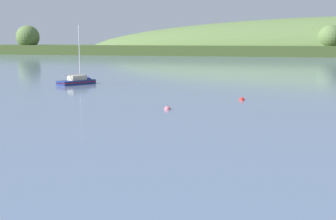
% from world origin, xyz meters
% --- Properties ---
extents(sailboat_midwater_white, '(5.64, 8.03, 11.66)m').
position_xyz_m(sailboat_midwater_white, '(-32.03, 73.60, 0.24)').
color(sailboat_midwater_white, navy).
rests_on(sailboat_midwater_white, ground).
extents(mooring_buoy_foreground, '(0.75, 0.75, 0.83)m').
position_xyz_m(mooring_buoy_foreground, '(-1.54, 58.84, 0.00)').
color(mooring_buoy_foreground, red).
rests_on(mooring_buoy_foreground, ground).
extents(mooring_buoy_off_fishing_boat, '(0.75, 0.75, 0.83)m').
position_xyz_m(mooring_buoy_off_fishing_boat, '(-8.87, 48.38, 0.00)').
color(mooring_buoy_off_fishing_boat, '#E06675').
rests_on(mooring_buoy_off_fishing_boat, ground).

